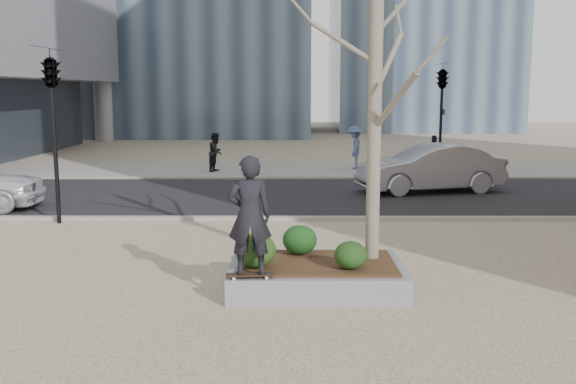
{
  "coord_description": "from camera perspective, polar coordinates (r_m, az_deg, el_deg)",
  "views": [
    {
      "loc": [
        0.54,
        -10.82,
        3.43
      ],
      "look_at": [
        0.5,
        2.0,
        1.4
      ],
      "focal_mm": 40.0,
      "sensor_mm": 36.0,
      "label": 1
    }
  ],
  "objects": [
    {
      "name": "shrub_left",
      "position": [
        10.8,
        -2.91,
        -5.19
      ],
      "size": [
        0.69,
        0.69,
        0.59
      ],
      "primitive_type": "ellipsoid",
      "color": "#193912",
      "rests_on": "planter_mulch"
    },
    {
      "name": "street",
      "position": [
        21.1,
        -1.29,
        -0.32
      ],
      "size": [
        60.0,
        8.0,
        0.02
      ],
      "primitive_type": "cube",
      "color": "black",
      "rests_on": "ground"
    },
    {
      "name": "far_sidewalk",
      "position": [
        28.03,
        -0.93,
        2.01
      ],
      "size": [
        60.0,
        6.0,
        0.02
      ],
      "primitive_type": "cube",
      "color": "gray",
      "rests_on": "ground"
    },
    {
      "name": "shrub_right",
      "position": [
        10.76,
        5.6,
        -5.61
      ],
      "size": [
        0.55,
        0.55,
        0.47
      ],
      "primitive_type": "ellipsoid",
      "color": "#1B3E13",
      "rests_on": "planter_mulch"
    },
    {
      "name": "traffic_light_far",
      "position": [
        26.13,
        13.43,
        6.18
      ],
      "size": [
        0.6,
        2.48,
        4.5
      ],
      "primitive_type": null,
      "color": "black",
      "rests_on": "ground"
    },
    {
      "name": "car_silver",
      "position": [
        22.25,
        12.52,
        2.07
      ],
      "size": [
        5.13,
        2.7,
        1.61
      ],
      "primitive_type": "imported",
      "rotation": [
        0.0,
        0.0,
        4.93
      ],
      "color": "#9FA1A7",
      "rests_on": "street"
    },
    {
      "name": "pedestrian_a",
      "position": [
        27.44,
        -6.42,
        3.55
      ],
      "size": [
        0.82,
        0.94,
        1.64
      ],
      "primitive_type": "imported",
      "rotation": [
        0.0,
        0.0,
        1.28
      ],
      "color": "black",
      "rests_on": "far_sidewalk"
    },
    {
      "name": "traffic_light_near",
      "position": [
        17.53,
        -20.05,
        4.6
      ],
      "size": [
        0.6,
        2.48,
        4.5
      ],
      "primitive_type": null,
      "color": "black",
      "rests_on": "ground"
    },
    {
      "name": "ground",
      "position": [
        11.36,
        -2.58,
        -8.59
      ],
      "size": [
        120.0,
        120.0,
        0.0
      ],
      "primitive_type": "plane",
      "color": "#BDAC8B",
      "rests_on": "ground"
    },
    {
      "name": "sycamore_tree",
      "position": [
        11.22,
        7.8,
        10.76
      ],
      "size": [
        2.8,
        2.8,
        6.6
      ],
      "primitive_type": null,
      "color": "gray",
      "rests_on": "planter_mulch"
    },
    {
      "name": "skateboarder",
      "position": [
        10.15,
        -3.44,
        -2.09
      ],
      "size": [
        0.73,
        0.5,
        1.91
      ],
      "primitive_type": "imported",
      "rotation": [
        0.0,
        0.0,
        3.21
      ],
      "color": "black",
      "rests_on": "skateboard"
    },
    {
      "name": "shrub_middle",
      "position": [
        11.65,
        1.05,
        -4.27
      ],
      "size": [
        0.63,
        0.63,
        0.53
      ],
      "primitive_type": "ellipsoid",
      "color": "#103311",
      "rests_on": "planter_mulch"
    },
    {
      "name": "pedestrian_c",
      "position": [
        27.24,
        12.86,
        3.28
      ],
      "size": [
        0.98,
        0.52,
        1.59
      ],
      "primitive_type": "imported",
      "rotation": [
        0.0,
        0.0,
        3.0
      ],
      "color": "black",
      "rests_on": "far_sidewalk"
    },
    {
      "name": "pedestrian_b",
      "position": [
        28.3,
        5.94,
        3.96
      ],
      "size": [
        0.85,
        1.29,
        1.88
      ],
      "primitive_type": "imported",
      "rotation": [
        0.0,
        0.0,
        4.58
      ],
      "color": "#485B82",
      "rests_on": "far_sidewalk"
    },
    {
      "name": "planter",
      "position": [
        11.29,
        2.53,
        -7.5
      ],
      "size": [
        3.0,
        2.0,
        0.45
      ],
      "primitive_type": "cube",
      "color": "gray",
      "rests_on": "ground"
    },
    {
      "name": "skateboard",
      "position": [
        10.38,
        -3.39,
        -7.48
      ],
      "size": [
        0.8,
        0.28,
        0.08
      ],
      "primitive_type": null,
      "rotation": [
        0.0,
        0.0,
        0.1
      ],
      "color": "black",
      "rests_on": "planter"
    },
    {
      "name": "planter_mulch",
      "position": [
        11.22,
        2.54,
        -6.3
      ],
      "size": [
        2.7,
        1.7,
        0.04
      ],
      "primitive_type": "cube",
      "color": "#382314",
      "rests_on": "planter"
    }
  ]
}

